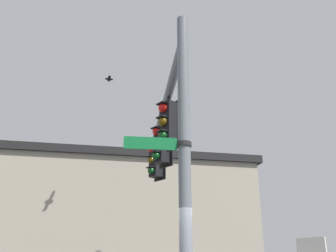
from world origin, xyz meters
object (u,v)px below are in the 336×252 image
traffic_light_mid_inner (161,145)px  traffic_light_nearest_pole (168,123)px  traffic_light_mid_outer (155,161)px  bird_flying (109,79)px  street_name_sign (166,144)px

traffic_light_mid_inner → traffic_light_nearest_pole: bearing=146.1°
traffic_light_mid_outer → bird_flying: size_ratio=3.46×
traffic_light_mid_outer → street_name_sign: bearing=143.0°
traffic_light_nearest_pole → bird_flying: bird_flying is taller
traffic_light_mid_inner → street_name_sign: traffic_light_mid_inner is taller
street_name_sign → bird_flying: size_ratio=2.67×
street_name_sign → bird_flying: bearing=-20.7°
street_name_sign → traffic_light_mid_inner: bearing=-38.4°
traffic_light_mid_inner → street_name_sign: (-3.05, 2.42, -1.22)m
traffic_light_mid_inner → street_name_sign: bearing=141.6°
traffic_light_mid_inner → bird_flying: (2.34, 0.38, 2.83)m
traffic_light_mid_outer → bird_flying: 3.26m
traffic_light_nearest_pole → street_name_sign: traffic_light_nearest_pole is taller
street_name_sign → bird_flying: (5.39, -2.04, 4.05)m
traffic_light_mid_outer → street_name_sign: 5.72m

